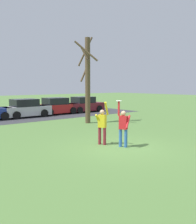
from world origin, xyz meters
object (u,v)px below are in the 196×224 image
at_px(parked_car_red, 57,107).
at_px(parked_car_maroon, 84,105).
at_px(person_defender, 102,124).
at_px(frisbee_disc, 119,101).
at_px(person_catcher, 123,126).
at_px(bare_tree_tall, 87,78).
at_px(parked_car_silver, 26,109).

xyz_separation_m(parked_car_red, parked_car_maroon, (3.34, -0.02, 0.00)).
bearing_deg(person_defender, frisbee_disc, 0.00).
xyz_separation_m(frisbee_disc, parked_car_red, (4.77, 13.17, -1.37)).
height_order(person_catcher, parked_car_red, person_catcher).
relative_size(person_defender, bare_tree_tall, 0.32).
xyz_separation_m(person_catcher, parked_car_red, (4.69, 13.38, -0.25)).
bearing_deg(bare_tree_tall, parked_car_maroon, 54.32).
bearing_deg(parked_car_maroon, person_catcher, -120.72).
relative_size(frisbee_disc, parked_car_maroon, 0.06).
relative_size(parked_car_silver, bare_tree_tall, 0.65).
distance_m(frisbee_disc, bare_tree_tall, 7.60).
xyz_separation_m(person_catcher, person_defender, (-0.41, 0.98, -0.00)).
bearing_deg(parked_car_silver, person_defender, -98.34).
distance_m(parked_car_maroon, bare_tree_tall, 8.40).
xyz_separation_m(parked_car_red, bare_tree_tall, (-1.32, -6.51, 2.59)).
xyz_separation_m(parked_car_silver, bare_tree_tall, (1.93, -6.28, 2.59)).
bearing_deg(person_catcher, parked_car_red, -41.85).
bearing_deg(frisbee_disc, parked_car_red, 70.08).
distance_m(person_defender, bare_tree_tall, 7.38).
relative_size(person_catcher, parked_car_maroon, 0.51).
height_order(person_defender, frisbee_disc, frisbee_disc).
bearing_deg(frisbee_disc, person_defender, 112.55).
distance_m(frisbee_disc, parked_car_silver, 13.10).
height_order(person_catcher, person_defender, person_catcher).
bearing_deg(frisbee_disc, person_catcher, -67.45).
height_order(parked_car_red, bare_tree_tall, bare_tree_tall).
distance_m(person_catcher, bare_tree_tall, 8.00).
bearing_deg(bare_tree_tall, person_defender, -122.61).
xyz_separation_m(person_catcher, bare_tree_tall, (3.36, 6.87, 2.33)).
height_order(parked_car_silver, parked_car_maroon, same).
bearing_deg(bare_tree_tall, parked_car_silver, 107.08).
bearing_deg(parked_car_silver, frisbee_disc, -96.44).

